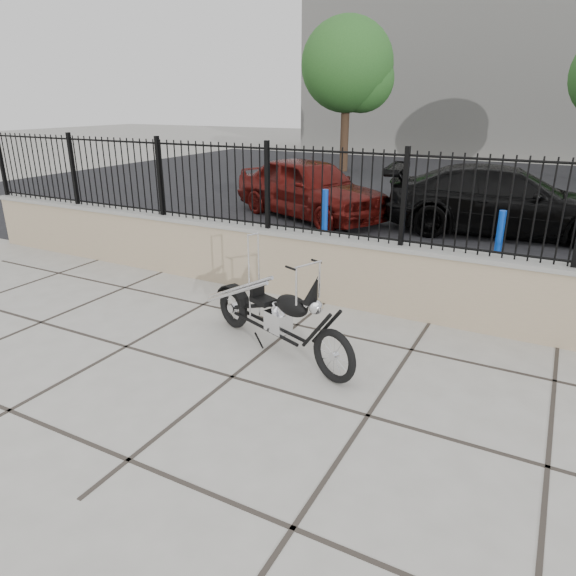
# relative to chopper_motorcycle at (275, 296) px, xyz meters

# --- Properties ---
(ground_plane) EXTENTS (90.00, 90.00, 0.00)m
(ground_plane) POSITION_rel_chopper_motorcycle_xyz_m (-0.10, -0.76, -0.67)
(ground_plane) COLOR #99968E
(ground_plane) RESTS_ON ground
(parking_lot) EXTENTS (30.00, 30.00, 0.00)m
(parking_lot) POSITION_rel_chopper_motorcycle_xyz_m (-0.10, 11.74, -0.67)
(parking_lot) COLOR black
(parking_lot) RESTS_ON ground
(retaining_wall) EXTENTS (14.00, 0.36, 0.96)m
(retaining_wall) POSITION_rel_chopper_motorcycle_xyz_m (-0.10, 1.74, -0.19)
(retaining_wall) COLOR gray
(retaining_wall) RESTS_ON ground_plane
(iron_fence) EXTENTS (14.00, 0.08, 1.20)m
(iron_fence) POSITION_rel_chopper_motorcycle_xyz_m (-0.10, 1.74, 0.89)
(iron_fence) COLOR black
(iron_fence) RESTS_ON retaining_wall
(background_building) EXTENTS (22.00, 6.00, 8.00)m
(background_building) POSITION_rel_chopper_motorcycle_xyz_m (-0.10, 25.74, 3.33)
(background_building) COLOR beige
(background_building) RESTS_ON ground_plane
(chopper_motorcycle) EXTENTS (2.23, 1.19, 1.34)m
(chopper_motorcycle) POSITION_rel_chopper_motorcycle_xyz_m (0.00, 0.00, 0.00)
(chopper_motorcycle) COLOR black
(chopper_motorcycle) RESTS_ON ground_plane
(car_red) EXTENTS (4.62, 3.27, 1.46)m
(car_red) POSITION_rel_chopper_motorcycle_xyz_m (-2.79, 6.66, 0.06)
(car_red) COLOR #510E0B
(car_red) RESTS_ON parking_lot
(car_black) EXTENTS (5.18, 2.65, 1.44)m
(car_black) POSITION_rel_chopper_motorcycle_xyz_m (1.60, 7.11, 0.05)
(car_black) COLOR black
(car_black) RESTS_ON parking_lot
(bollard_a) EXTENTS (0.15, 0.15, 1.13)m
(bollard_a) POSITION_rel_chopper_motorcycle_xyz_m (-1.36, 4.36, -0.11)
(bollard_a) COLOR #0D2ECC
(bollard_a) RESTS_ON ground_plane
(bollard_b) EXTENTS (0.14, 0.14, 1.01)m
(bollard_b) POSITION_rel_chopper_motorcycle_xyz_m (1.84, 4.46, -0.16)
(bollard_b) COLOR #0A46A3
(bollard_b) RESTS_ON ground_plane
(tree_left) EXTENTS (3.52, 3.52, 5.94)m
(tree_left) POSITION_rel_chopper_motorcycle_xyz_m (-5.39, 15.27, 3.49)
(tree_left) COLOR #382619
(tree_left) RESTS_ON ground_plane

